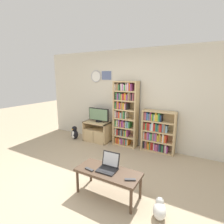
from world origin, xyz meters
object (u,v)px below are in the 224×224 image
television (99,115)px  penguin_figurine (75,133)px  cat (160,210)px  remote_near_laptop (89,169)px  coffee_table (108,174)px  remote_far_from_laptop (130,180)px  laptop (109,165)px  tv_stand (97,131)px  bookshelf_tall (125,113)px  bookshelf_short (157,132)px

television → penguin_figurine: bearing=-161.7°
cat → penguin_figurine: (-3.06, 1.76, 0.08)m
television → remote_near_laptop: (1.21, -2.08, -0.35)m
coffee_table → remote_far_from_laptop: remote_far_from_laptop is taller
remote_near_laptop → cat: 1.17m
laptop → penguin_figurine: 2.78m
tv_stand → penguin_figurine: size_ratio=1.90×
television → laptop: television is taller
television → laptop: 2.43m
tv_stand → laptop: 2.42m
remote_near_laptop → remote_far_from_laptop: same height
tv_stand → bookshelf_tall: (0.83, 0.12, 0.60)m
coffee_table → bookshelf_tall: bearing=108.5°
bookshelf_tall → remote_near_laptop: bookshelf_tall is taller
television → tv_stand: bearing=-146.9°
remote_near_laptop → remote_far_from_laptop: 0.68m
tv_stand → remote_near_laptop: size_ratio=4.69×
bookshelf_short → coffee_table: bookshelf_short is taller
laptop → cat: bearing=-8.1°
bookshelf_tall → cat: (1.53, -2.10, -0.79)m
laptop → cat: size_ratio=0.63×
television → cat: 3.14m
remote_near_laptop → cat: remote_near_laptop is taller
tv_stand → bookshelf_short: 1.75m
bookshelf_tall → penguin_figurine: size_ratio=4.36×
penguin_figurine → bookshelf_tall: bearing=12.6°
television → coffee_table: bearing=-52.9°
tv_stand → penguin_figurine: (-0.70, -0.22, -0.11)m
bookshelf_short → penguin_figurine: bookshelf_short is taller
tv_stand → laptop: (1.50, -1.88, 0.20)m
bookshelf_short → tv_stand: bearing=-175.2°
remote_far_from_laptop → bookshelf_short: bearing=-22.2°
laptop → remote_far_from_laptop: laptop is taller
bookshelf_short → remote_far_from_laptop: (0.20, -2.14, -0.07)m
tv_stand → remote_far_from_laptop: 2.78m
cat → bookshelf_short: bearing=90.4°
coffee_table → penguin_figurine: size_ratio=2.56×
coffee_table → cat: 0.88m
remote_far_from_laptop → penguin_figurine: (-2.63, 1.78, -0.25)m
television → remote_far_from_laptop: television is taller
television → bookshelf_tall: (0.79, 0.10, 0.11)m
television → coffee_table: television is taller
laptop → tv_stand: bearing=126.5°
bookshelf_tall → cat: size_ratio=3.58×
cat → television: bearing=122.9°
penguin_figurine → bookshelf_short: bearing=8.5°
remote_far_from_laptop → coffee_table: bearing=53.6°
remote_near_laptop → penguin_figurine: bearing=-125.3°
bookshelf_tall → cat: 2.72m
remote_far_from_laptop → penguin_figurine: 3.18m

